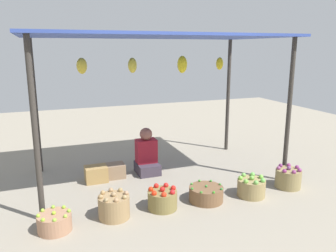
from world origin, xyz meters
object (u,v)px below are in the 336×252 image
at_px(basket_green_chilies, 206,194).
at_px(basket_green_apples, 251,187).
at_px(vendor_person, 147,156).
at_px(basket_potatoes, 114,206).
at_px(basket_red_tomatoes, 162,199).
at_px(basket_limes, 55,222).
at_px(basket_purple_onions, 288,178).
at_px(wooden_crate_stacked_rear, 96,174).
at_px(wooden_crate_near_vendor, 114,171).

distance_m(basket_green_chilies, basket_green_apples, 0.68).
bearing_deg(vendor_person, basket_green_apples, -51.71).
xyz_separation_m(basket_potatoes, basket_red_tomatoes, (0.65, 0.01, -0.02)).
xyz_separation_m(vendor_person, basket_limes, (-1.56, -1.42, -0.19)).
height_order(basket_purple_onions, wooden_crate_stacked_rear, basket_purple_onions).
xyz_separation_m(basket_green_apples, wooden_crate_stacked_rear, (-1.99, 1.33, -0.01)).
bearing_deg(basket_potatoes, basket_green_chilies, 0.76).
bearing_deg(basket_purple_onions, basket_green_apples, -174.66).
distance_m(basket_green_apples, wooden_crate_stacked_rear, 2.40).
relative_size(basket_potatoes, wooden_crate_stacked_rear, 1.14).
bearing_deg(basket_potatoes, basket_purple_onions, -0.09).
distance_m(wooden_crate_near_vendor, wooden_crate_stacked_rear, 0.31).
xyz_separation_m(basket_limes, wooden_crate_near_vendor, (0.99, 1.40, 0.01)).
bearing_deg(basket_green_apples, basket_limes, 179.88).
xyz_separation_m(basket_green_apples, basket_purple_onions, (0.70, 0.07, 0.02)).
height_order(basket_green_apples, basket_purple_onions, basket_purple_onions).
bearing_deg(vendor_person, basket_green_chilies, -71.56).
relative_size(wooden_crate_near_vendor, wooden_crate_stacked_rear, 1.00).
height_order(basket_potatoes, wooden_crate_near_vendor, basket_potatoes).
bearing_deg(basket_green_chilies, vendor_person, 108.44).
xyz_separation_m(vendor_person, basket_purple_onions, (1.83, -1.36, -0.15)).
bearing_deg(basket_potatoes, basket_red_tomatoes, 1.28).
distance_m(basket_potatoes, wooden_crate_near_vendor, 1.36).
relative_size(basket_red_tomatoes, basket_green_apples, 0.98).
distance_m(basket_red_tomatoes, basket_green_apples, 1.33).
height_order(vendor_person, basket_green_chilies, vendor_person).
height_order(basket_potatoes, basket_green_apples, basket_potatoes).
height_order(vendor_person, basket_red_tomatoes, vendor_person).
bearing_deg(basket_limes, vendor_person, 42.19).
relative_size(basket_green_chilies, wooden_crate_near_vendor, 1.38).
height_order(vendor_person, wooden_crate_near_vendor, vendor_person).
distance_m(basket_potatoes, basket_red_tomatoes, 0.65).
xyz_separation_m(basket_potatoes, wooden_crate_near_vendor, (0.28, 1.33, -0.04)).
xyz_separation_m(basket_limes, basket_green_apples, (2.69, -0.01, 0.03)).
distance_m(basket_potatoes, basket_green_apples, 1.97).
height_order(basket_limes, basket_red_tomatoes, basket_red_tomatoes).
bearing_deg(basket_purple_onions, basket_red_tomatoes, 179.47).
height_order(basket_green_chilies, wooden_crate_stacked_rear, wooden_crate_stacked_rear).
bearing_deg(basket_red_tomatoes, basket_green_apples, -3.66).
bearing_deg(wooden_crate_near_vendor, basket_potatoes, -101.83).
bearing_deg(basket_potatoes, vendor_person, 57.86).
bearing_deg(basket_red_tomatoes, basket_potatoes, -178.72).
bearing_deg(wooden_crate_near_vendor, basket_purple_onions, -29.13).
distance_m(basket_limes, basket_green_apples, 2.69).
bearing_deg(basket_purple_onions, basket_limes, -178.98).
xyz_separation_m(vendor_person, basket_green_apples, (1.12, -1.42, -0.17)).
relative_size(basket_limes, basket_purple_onions, 1.03).
bearing_deg(basket_green_chilies, basket_limes, -177.68).
relative_size(basket_potatoes, basket_green_chilies, 0.83).
distance_m(basket_potatoes, basket_green_chilies, 1.30).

